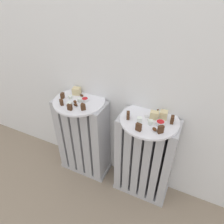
{
  "coord_description": "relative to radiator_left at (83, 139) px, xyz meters",
  "views": [
    {
      "loc": [
        0.4,
        -0.57,
        1.25
      ],
      "look_at": [
        0.0,
        0.28,
        0.58
      ],
      "focal_mm": 32.97,
      "sensor_mm": 36.0,
      "label": 1
    }
  ],
  "objects": [
    {
      "name": "ground_plane",
      "position": [
        0.22,
        -0.28,
        -0.29
      ],
      "size": [
        6.0,
        6.0,
        0.0
      ],
      "primitive_type": "plane",
      "color": "gray"
    },
    {
      "name": "marble_cake_slice_right_1",
      "position": [
        0.49,
        0.04,
        0.33
      ],
      "size": [
        0.04,
        0.04,
        0.04
      ],
      "primitive_type": "cube",
      "rotation": [
        0.0,
        0.0,
        0.13
      ],
      "color": "beige",
      "rests_on": "plate_right"
    },
    {
      "name": "dark_cake_slice_right_0",
      "position": [
        0.33,
        -0.04,
        0.33
      ],
      "size": [
        0.02,
        0.03,
        0.04
      ],
      "primitive_type": "cube",
      "rotation": [
        0.0,
        0.0,
        -1.18
      ],
      "color": "#472B19",
      "rests_on": "plate_right"
    },
    {
      "name": "marble_cake_slice_right_0",
      "position": [
        0.45,
        0.01,
        0.33
      ],
      "size": [
        0.05,
        0.04,
        0.04
      ],
      "primitive_type": "cube",
      "rotation": [
        0.0,
        0.0,
        0.14
      ],
      "color": "beige",
      "rests_on": "plate_right"
    },
    {
      "name": "dark_cake_slice_left_1",
      "position": [
        -0.06,
        -0.08,
        0.33
      ],
      "size": [
        0.03,
        0.03,
        0.03
      ],
      "primitive_type": "cube",
      "rotation": [
        0.0,
        0.0,
        -0.65
      ],
      "color": "#472B19",
      "rests_on": "plate_left"
    },
    {
      "name": "jam_bowl_right",
      "position": [
        0.49,
        -0.02,
        0.32
      ],
      "size": [
        0.05,
        0.05,
        0.02
      ],
      "color": "white",
      "rests_on": "plate_right"
    },
    {
      "name": "fork",
      "position": [
        0.43,
        -0.01,
        0.31
      ],
      "size": [
        0.06,
        0.08,
        0.0
      ],
      "color": "silver",
      "rests_on": "plate_right"
    },
    {
      "name": "turkish_delight_right_2",
      "position": [
        0.47,
        0.06,
        0.32
      ],
      "size": [
        0.02,
        0.02,
        0.02
      ],
      "primitive_type": "cube",
      "rotation": [
        0.0,
        0.0,
        1.33
      ],
      "color": "white",
      "rests_on": "plate_right"
    },
    {
      "name": "dark_cake_slice_left_3",
      "position": [
        0.07,
        -0.07,
        0.33
      ],
      "size": [
        0.03,
        0.03,
        0.03
      ],
      "primitive_type": "cube",
      "rotation": [
        0.0,
        0.0,
        0.79
      ],
      "color": "#472B19",
      "rests_on": "plate_left"
    },
    {
      "name": "turkish_delight_right_1",
      "position": [
        0.45,
        -0.04,
        0.32
      ],
      "size": [
        0.03,
        0.03,
        0.02
      ],
      "primitive_type": "cube",
      "rotation": [
        0.0,
        0.0,
        0.35
      ],
      "color": "white",
      "rests_on": "plate_right"
    },
    {
      "name": "medjool_date_left_2",
      "position": [
        0.05,
        -0.04,
        0.32
      ],
      "size": [
        0.03,
        0.03,
        0.01
      ],
      "primitive_type": "ellipsoid",
      "rotation": [
        0.0,
        0.0,
        2.29
      ],
      "color": "#4C2814",
      "rests_on": "plate_left"
    },
    {
      "name": "dark_cake_slice_left_2",
      "position": [
        0.01,
        -0.1,
        0.33
      ],
      "size": [
        0.03,
        0.02,
        0.03
      ],
      "primitive_type": "cube",
      "rotation": [
        0.0,
        0.0,
        0.07
      ],
      "color": "#472B19",
      "rests_on": "plate_left"
    },
    {
      "name": "turkish_delight_left_2",
      "position": [
        0.01,
        -0.01,
        0.32
      ],
      "size": [
        0.03,
        0.03,
        0.02
      ],
      "primitive_type": "cube",
      "rotation": [
        0.0,
        0.0,
        0.22
      ],
      "color": "white",
      "rests_on": "plate_left"
    },
    {
      "name": "turkish_delight_left_1",
      "position": [
        -0.06,
        -0.01,
        0.32
      ],
      "size": [
        0.02,
        0.02,
        0.02
      ],
      "primitive_type": "cube",
      "rotation": [
        0.0,
        0.0,
        1.25
      ],
      "color": "white",
      "rests_on": "plate_left"
    },
    {
      "name": "dark_cake_slice_right_1",
      "position": [
        0.41,
        -0.11,
        0.33
      ],
      "size": [
        0.03,
        0.02,
        0.04
      ],
      "primitive_type": "cube",
      "rotation": [
        0.0,
        0.0,
        -0.21
      ],
      "color": "#472B19",
      "rests_on": "plate_right"
    },
    {
      "name": "medjool_date_left_0",
      "position": [
        -0.01,
        0.04,
        0.32
      ],
      "size": [
        0.03,
        0.02,
        0.02
      ],
      "primitive_type": "ellipsoid",
      "rotation": [
        0.0,
        0.0,
        2.9
      ],
      "color": "#4C2814",
      "rests_on": "plate_left"
    },
    {
      "name": "dark_cake_slice_right_2",
      "position": [
        0.51,
        -0.08,
        0.33
      ],
      "size": [
        0.03,
        0.03,
        0.04
      ],
      "primitive_type": "cube",
      "rotation": [
        0.0,
        0.0,
        0.76
      ],
      "color": "#472B19",
      "rests_on": "plate_right"
    },
    {
      "name": "plate_right",
      "position": [
        0.43,
        -0.0,
        0.3
      ],
      "size": [
        0.31,
        0.31,
        0.01
      ],
      "primitive_type": "cylinder",
      "color": "white",
      "rests_on": "radiator_right"
    },
    {
      "name": "dark_cake_slice_left_0",
      "position": [
        -0.1,
        -0.02,
        0.33
      ],
      "size": [
        0.02,
        0.03,
        0.03
      ],
      "primitive_type": "cube",
      "rotation": [
        0.0,
        0.0,
        -1.38
      ],
      "color": "#472B19",
      "rests_on": "plate_left"
    },
    {
      "name": "medjool_date_left_1",
      "position": [
        0.01,
        -0.06,
        0.32
      ],
      "size": [
        0.03,
        0.02,
        0.02
      ],
      "primitive_type": "ellipsoid",
      "rotation": [
        0.0,
        0.0,
        2.97
      ],
      "color": "#4C2814",
      "rests_on": "plate_left"
    },
    {
      "name": "marble_cake_slice_left_0",
      "position": [
        -0.05,
        0.06,
        0.33
      ],
      "size": [
        0.05,
        0.05,
        0.04
      ],
      "primitive_type": "cube",
      "rotation": [
        0.0,
        0.0,
        0.21
      ],
      "color": "beige",
      "rests_on": "plate_left"
    },
    {
      "name": "dark_cake_slice_right_3",
      "position": [
        0.54,
        0.02,
        0.33
      ],
      "size": [
        0.02,
        0.03,
        0.04
      ],
      "primitive_type": "cube",
      "rotation": [
        0.0,
        0.0,
        1.73
      ],
      "color": "#472B19",
      "rests_on": "plate_right"
    },
    {
      "name": "plate_left",
      "position": [
        0.0,
        -0.0,
        0.3
      ],
      "size": [
        0.31,
        0.31,
        0.01
      ],
      "primitive_type": "cylinder",
      "color": "white",
      "rests_on": "radiator_left"
    },
    {
      "name": "medjool_date_left_3",
      "position": [
        -0.01,
        -0.03,
        0.32
      ],
      "size": [
        0.03,
        0.03,
        0.02
      ],
      "primitive_type": "ellipsoid",
      "rotation": [
        0.0,
        0.0,
        2.62
      ],
      "color": "#4C2814",
      "rests_on": "plate_left"
    },
    {
      "name": "medjool_date_right_0",
      "position": [
        0.48,
        -0.08,
        0.32
      ],
      "size": [
        0.03,
        0.03,
        0.02
      ],
      "primitive_type": "ellipsoid",
      "rotation": [
        0.0,
        0.0,
        2.41
      ],
      "color": "#4C2814",
      "rests_on": "plate_right"
    },
    {
      "name": "radiator_right",
      "position": [
        0.43,
        -0.0,
        0.0
      ],
      "size": [
        0.34,
        0.16,
        0.58
      ],
      "color": "#B2B2B7",
      "rests_on": "ground_plane"
    },
    {
      "name": "medjool_date_right_1",
      "position": [
        0.45,
        0.1,
        0.32
      ],
      "size": [
        0.02,
        0.03,
        0.01
      ],
      "primitive_type": "ellipsoid",
      "rotation": [
        0.0,
        0.0,
        1.7
      ],
      "color": "#4C2814",
      "rests_on": "plate_right"
    },
    {
      "name": "turkish_delight_left_0",
      "position": [
        -0.02,
        -0.07,
        0.32
      ],
      "size": [
        0.03,
        0.03,
        0.02
      ],
      "primitive_type": "cube",
      "rotation": [
        0.0,
        0.0,
        0.08
      ],
      "color": "white",
      "rests_on": "plate_left"
    },
    {
      "name": "radiator_left",
      "position": [
        0.0,
        0.0,
        0.0
      ],
      "size": [
        0.34,
        0.16,
        0.58
      ],
      "color": "#B2B2B7",
      "rests_on": "ground_plane"
    },
    {
      "name": "turkish_delight_right_0",
      "position": [
        0.39,
        -0.04,
        0.32
      ],
      "size": [
        0.03,
        0.03,
        0.02
      ],
      "primitive_type": "cube",
      "rotation": [
        0.0,
        0.0,
        0.28
      ],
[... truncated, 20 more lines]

